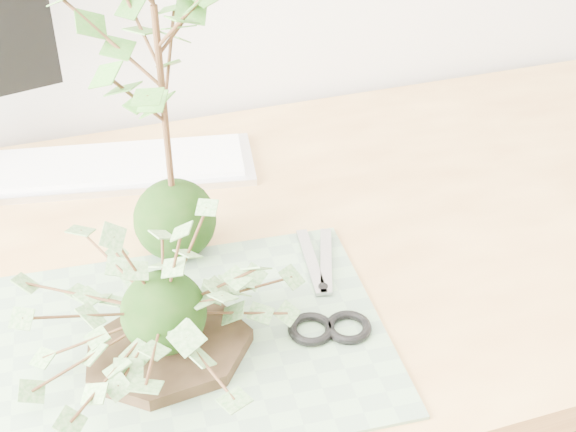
{
  "coord_description": "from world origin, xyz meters",
  "views": [
    {
      "loc": [
        -0.23,
        0.46,
        1.34
      ],
      "look_at": [
        0.0,
        1.14,
        0.84
      ],
      "focal_mm": 50.0,
      "sensor_mm": 36.0,
      "label": 1
    }
  ],
  "objects_px": {
    "ivy_kokedama": "(160,281)",
    "keyboard": "(94,168)",
    "maple_kokedama": "(156,28)",
    "desk": "(194,312)"
  },
  "relations": [
    {
      "from": "maple_kokedama",
      "to": "keyboard",
      "type": "height_order",
      "value": "maple_kokedama"
    },
    {
      "from": "ivy_kokedama",
      "to": "keyboard",
      "type": "bearing_deg",
      "value": 93.99
    },
    {
      "from": "desk",
      "to": "maple_kokedama",
      "type": "height_order",
      "value": "maple_kokedama"
    },
    {
      "from": "maple_kokedama",
      "to": "keyboard",
      "type": "xyz_separation_m",
      "value": [
        -0.07,
        0.22,
        -0.28
      ]
    },
    {
      "from": "ivy_kokedama",
      "to": "keyboard",
      "type": "relative_size",
      "value": 0.55
    },
    {
      "from": "ivy_kokedama",
      "to": "keyboard",
      "type": "distance_m",
      "value": 0.4
    },
    {
      "from": "maple_kokedama",
      "to": "desk",
      "type": "bearing_deg",
      "value": -53.19
    },
    {
      "from": "desk",
      "to": "ivy_kokedama",
      "type": "height_order",
      "value": "ivy_kokedama"
    },
    {
      "from": "ivy_kokedama",
      "to": "desk",
      "type": "bearing_deg",
      "value": 70.06
    },
    {
      "from": "maple_kokedama",
      "to": "keyboard",
      "type": "relative_size",
      "value": 0.88
    }
  ]
}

